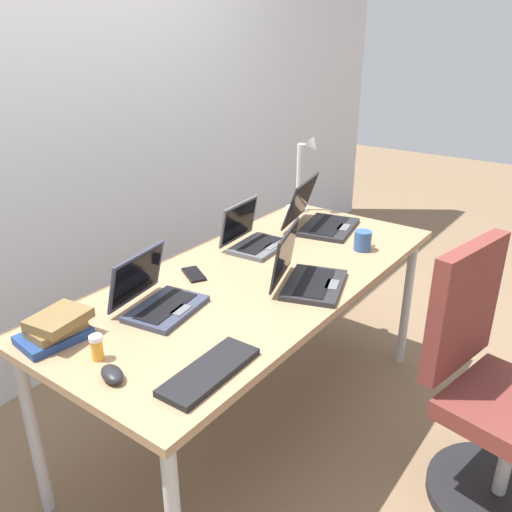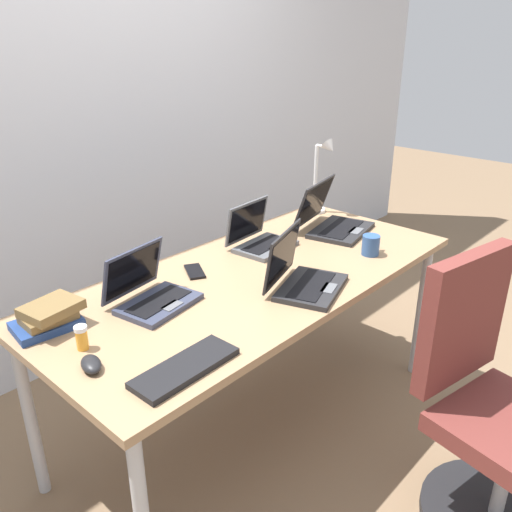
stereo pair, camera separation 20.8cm
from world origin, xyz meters
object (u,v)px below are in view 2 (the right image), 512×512
(external_keyboard, at_px, (185,368))
(office_chair, at_px, (492,422))
(desk_lamp, at_px, (321,177))
(laptop_front_right, at_px, (303,277))
(pill_bottle, at_px, (82,337))
(laptop_by_keyboard, at_px, (333,221))
(laptop_far_corner, at_px, (151,293))
(cell_phone, at_px, (195,271))
(computer_mouse, at_px, (91,364))
(coffee_mug, at_px, (371,245))
(book_stack, at_px, (49,317))
(laptop_back_left, at_px, (260,238))

(external_keyboard, bearing_deg, office_chair, -38.79)
(desk_lamp, relative_size, laptop_front_right, 1.11)
(pill_bottle, bearing_deg, external_keyboard, -66.36)
(desk_lamp, height_order, laptop_by_keyboard, desk_lamp)
(laptop_far_corner, relative_size, pill_bottle, 3.91)
(desk_lamp, height_order, office_chair, desk_lamp)
(laptop_far_corner, height_order, cell_phone, laptop_far_corner)
(office_chair, bearing_deg, computer_mouse, 140.37)
(laptop_front_right, distance_m, pill_bottle, 0.82)
(external_keyboard, distance_m, cell_phone, 0.67)
(coffee_mug, bearing_deg, external_keyboard, -176.82)
(computer_mouse, height_order, coffee_mug, coffee_mug)
(laptop_front_right, height_order, coffee_mug, laptop_front_right)
(cell_phone, bearing_deg, office_chair, -42.39)
(external_keyboard, height_order, cell_phone, external_keyboard)
(computer_mouse, xyz_separation_m, book_stack, (0.03, 0.30, 0.02))
(desk_lamp, bearing_deg, laptop_front_right, -147.67)
(laptop_by_keyboard, bearing_deg, external_keyboard, -163.93)
(pill_bottle, bearing_deg, laptop_back_left, 8.96)
(cell_phone, height_order, pill_bottle, pill_bottle)
(coffee_mug, bearing_deg, laptop_back_left, 122.82)
(laptop_by_keyboard, height_order, computer_mouse, laptop_by_keyboard)
(laptop_front_right, bearing_deg, book_stack, 151.42)
(laptop_far_corner, distance_m, laptop_front_right, 0.56)
(coffee_mug, distance_m, office_chair, 0.84)
(laptop_by_keyboard, height_order, laptop_back_left, laptop_by_keyboard)
(desk_lamp, distance_m, laptop_back_left, 0.60)
(pill_bottle, xyz_separation_m, office_chair, (0.96, -0.94, -0.38))
(external_keyboard, height_order, book_stack, book_stack)
(pill_bottle, distance_m, office_chair, 1.40)
(laptop_by_keyboard, height_order, coffee_mug, laptop_by_keyboard)
(laptop_by_keyboard, bearing_deg, desk_lamp, 49.43)
(laptop_back_left, bearing_deg, book_stack, 177.94)
(laptop_by_keyboard, xyz_separation_m, coffee_mug, (-0.13, -0.29, -0.00))
(cell_phone, distance_m, coffee_mug, 0.77)
(office_chair, bearing_deg, coffee_mug, 67.89)
(laptop_front_right, relative_size, book_stack, 1.60)
(desk_lamp, height_order, computer_mouse, desk_lamp)
(laptop_far_corner, distance_m, coffee_mug, 0.98)
(computer_mouse, bearing_deg, laptop_far_corner, 46.44)
(laptop_far_corner, xyz_separation_m, book_stack, (-0.33, 0.11, -0.00))
(laptop_front_right, bearing_deg, cell_phone, 114.30)
(office_chair, bearing_deg, laptop_by_keyboard, 67.25)
(laptop_by_keyboard, height_order, office_chair, laptop_by_keyboard)
(external_keyboard, relative_size, cell_phone, 2.43)
(computer_mouse, relative_size, pill_bottle, 1.22)
(computer_mouse, xyz_separation_m, pill_bottle, (0.04, 0.11, 0.02))
(laptop_front_right, distance_m, computer_mouse, 0.83)
(laptop_front_right, relative_size, coffee_mug, 3.20)
(laptop_by_keyboard, height_order, pill_bottle, laptop_by_keyboard)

